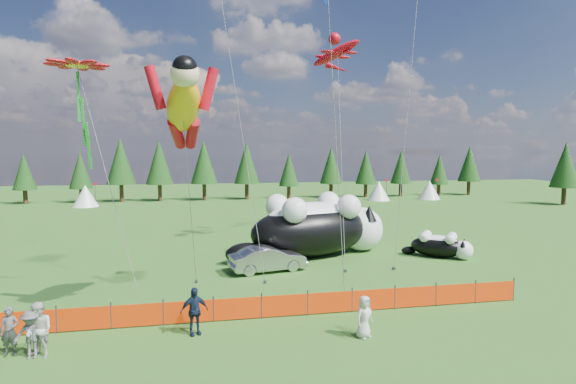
# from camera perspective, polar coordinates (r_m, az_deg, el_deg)

# --- Properties ---
(ground) EXTENTS (160.00, 160.00, 0.00)m
(ground) POSITION_cam_1_polar(r_m,az_deg,el_deg) (22.65, -1.84, -12.93)
(ground) COLOR #0D390A
(ground) RESTS_ON ground
(safety_fence) EXTENTS (22.06, 0.06, 1.10)m
(safety_fence) POSITION_cam_1_polar(r_m,az_deg,el_deg) (19.69, -0.40, -14.19)
(safety_fence) COLOR #262626
(safety_fence) RESTS_ON ground
(tree_line) EXTENTS (90.00, 4.00, 8.00)m
(tree_line) POSITION_cam_1_polar(r_m,az_deg,el_deg) (66.42, -8.09, 2.45)
(tree_line) COLOR black
(tree_line) RESTS_ON ground
(festival_tents) EXTENTS (50.00, 3.20, 2.80)m
(festival_tents) POSITION_cam_1_polar(r_m,az_deg,el_deg) (63.19, 2.19, 0.00)
(festival_tents) COLOR white
(festival_tents) RESTS_ON ground
(cat_large) EXTENTS (11.42, 6.32, 4.21)m
(cat_large) POSITION_cam_1_polar(r_m,az_deg,el_deg) (30.44, 3.82, -4.39)
(cat_large) COLOR black
(cat_large) RESTS_ON ground
(cat_small) EXTENTS (3.97, 3.46, 1.69)m
(cat_small) POSITION_cam_1_polar(r_m,az_deg,el_deg) (31.77, 18.80, -6.44)
(cat_small) COLOR black
(cat_small) RESTS_ON ground
(car) EXTENTS (4.74, 2.46, 1.49)m
(car) POSITION_cam_1_polar(r_m,az_deg,el_deg) (26.67, -2.54, -8.49)
(car) COLOR #A7A7AB
(car) RESTS_ON ground
(spectator_a) EXTENTS (0.63, 0.43, 1.68)m
(spectator_a) POSITION_cam_1_polar(r_m,az_deg,el_deg) (18.88, -31.85, -14.75)
(spectator_a) COLOR #4F4F54
(spectator_a) RESTS_ON ground
(spectator_b) EXTENTS (1.08, 0.98, 1.92)m
(spectator_b) POSITION_cam_1_polar(r_m,az_deg,el_deg) (18.09, -29.07, -15.09)
(spectator_b) COLOR beige
(spectator_b) RESTS_ON ground
(spectator_c) EXTENTS (1.20, 0.85, 1.86)m
(spectator_c) POSITION_cam_1_polar(r_m,az_deg,el_deg) (18.15, -11.83, -14.58)
(spectator_c) COLOR #121D33
(spectator_c) RESTS_ON ground
(spectator_d) EXTENTS (1.11, 0.62, 1.68)m
(spectator_d) POSITION_cam_1_polar(r_m,az_deg,el_deg) (18.20, -29.86, -15.40)
(spectator_d) COLOR #4F4F54
(spectator_d) RESTS_ON ground
(spectator_e) EXTENTS (0.93, 0.83, 1.61)m
(spectator_e) POSITION_cam_1_polar(r_m,az_deg,el_deg) (17.81, 9.65, -15.35)
(spectator_e) COLOR beige
(spectator_e) RESTS_ON ground
(superhero_kite) EXTENTS (4.56, 7.29, 11.43)m
(superhero_kite) POSITION_cam_1_polar(r_m,az_deg,el_deg) (19.40, -13.17, 10.50)
(superhero_kite) COLOR #FFA80D
(superhero_kite) RESTS_ON ground
(gecko_kite) EXTENTS (6.03, 11.06, 16.36)m
(gecko_kite) POSITION_cam_1_polar(r_m,az_deg,el_deg) (34.82, 6.11, 17.12)
(gecko_kite) COLOR #B80918
(gecko_kite) RESTS_ON ground
(flower_kite) EXTENTS (5.30, 6.32, 12.25)m
(flower_kite) POSITION_cam_1_polar(r_m,az_deg,el_deg) (24.22, -25.18, 14.04)
(flower_kite) COLOR #B80918
(flower_kite) RESTS_ON ground
(diamond_kite_c) EXTENTS (1.22, 1.08, 14.78)m
(diamond_kite_c) POSITION_cam_1_polar(r_m,az_deg,el_deg) (21.71, 5.18, 22.25)
(diamond_kite_c) COLOR #0D30C8
(diamond_kite_c) RESTS_ON ground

